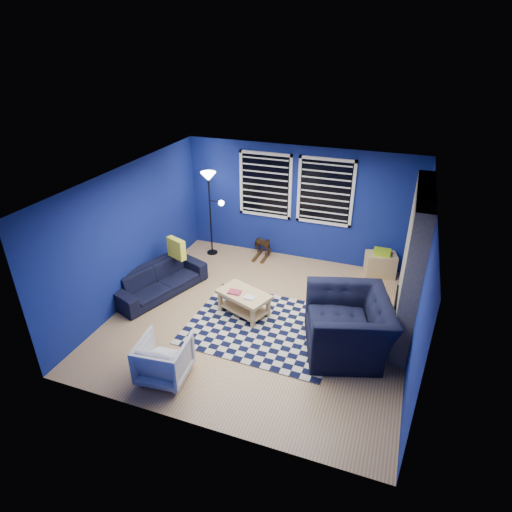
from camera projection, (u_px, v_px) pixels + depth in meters
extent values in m
plane|color=tan|center=(260.00, 317.00, 7.61)|extent=(5.00, 5.00, 0.00)
plane|color=white|center=(260.00, 182.00, 6.45)|extent=(5.00, 5.00, 0.00)
plane|color=navy|center=(299.00, 204.00, 9.11)|extent=(5.00, 0.00, 5.00)
plane|color=navy|center=(131.00, 234.00, 7.79)|extent=(0.00, 5.00, 5.00)
plane|color=navy|center=(420.00, 282.00, 6.28)|extent=(0.00, 5.00, 5.00)
cube|color=gray|center=(412.00, 265.00, 6.74)|extent=(0.26, 2.00, 2.50)
cube|color=black|center=(394.00, 310.00, 7.20)|extent=(0.04, 0.70, 0.60)
cube|color=gray|center=(384.00, 324.00, 7.38)|extent=(0.50, 1.20, 0.08)
cube|color=black|center=(266.00, 185.00, 9.16)|extent=(1.05, 0.02, 1.30)
cube|color=white|center=(266.00, 153.00, 8.84)|extent=(1.17, 0.05, 0.06)
cube|color=white|center=(265.00, 215.00, 9.47)|extent=(1.17, 0.05, 0.06)
cube|color=black|center=(325.00, 192.00, 8.77)|extent=(1.05, 0.02, 1.30)
cube|color=white|center=(328.00, 159.00, 8.44)|extent=(1.17, 0.05, 0.06)
cube|color=white|center=(323.00, 222.00, 9.08)|extent=(1.17, 0.05, 0.06)
cube|color=black|center=(421.00, 222.00, 7.89)|extent=(0.06, 1.00, 0.58)
cube|color=black|center=(419.00, 222.00, 7.90)|extent=(0.01, 0.92, 0.50)
cube|color=black|center=(263.00, 326.00, 7.38)|extent=(2.56, 2.08, 0.02)
imported|color=black|center=(159.00, 280.00, 8.22)|extent=(2.03, 1.33, 0.55)
imported|color=black|center=(348.00, 325.00, 6.66)|extent=(1.72, 1.60, 0.92)
imported|color=gray|center=(164.00, 359.00, 6.16)|extent=(0.76, 0.78, 0.65)
imported|color=#4B2918|center=(262.00, 245.00, 9.52)|extent=(0.43, 0.59, 0.45)
cube|color=tan|center=(244.00, 294.00, 7.52)|extent=(1.05, 0.83, 0.06)
cube|color=tan|center=(244.00, 308.00, 7.66)|extent=(0.95, 0.72, 0.03)
cube|color=#A22E42|center=(235.00, 292.00, 7.51)|extent=(0.26, 0.23, 0.03)
cube|color=silver|center=(250.00, 298.00, 7.35)|extent=(0.21, 0.19, 0.03)
cube|color=tan|center=(219.00, 307.00, 7.57)|extent=(0.08, 0.08, 0.37)
cube|color=tan|center=(261.00, 315.00, 7.34)|extent=(0.08, 0.08, 0.37)
cube|color=tan|center=(228.00, 295.00, 7.91)|extent=(0.08, 0.08, 0.37)
cube|color=tan|center=(268.00, 303.00, 7.68)|extent=(0.08, 0.08, 0.37)
cube|color=tan|center=(380.00, 265.00, 8.82)|extent=(0.68, 0.55, 0.50)
cube|color=black|center=(380.00, 265.00, 8.82)|extent=(0.60, 0.49, 0.40)
cube|color=#92C717|center=(382.00, 252.00, 8.68)|extent=(0.40, 0.34, 0.09)
cylinder|color=black|center=(212.00, 252.00, 9.83)|extent=(0.24, 0.24, 0.03)
cylinder|color=black|center=(210.00, 217.00, 9.42)|extent=(0.04, 0.04, 1.77)
cone|color=white|center=(208.00, 176.00, 8.99)|extent=(0.32, 0.32, 0.18)
sphere|color=white|center=(221.00, 203.00, 9.11)|extent=(0.12, 0.12, 0.12)
cube|color=yellow|center=(176.00, 248.00, 8.36)|extent=(0.44, 0.28, 0.40)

